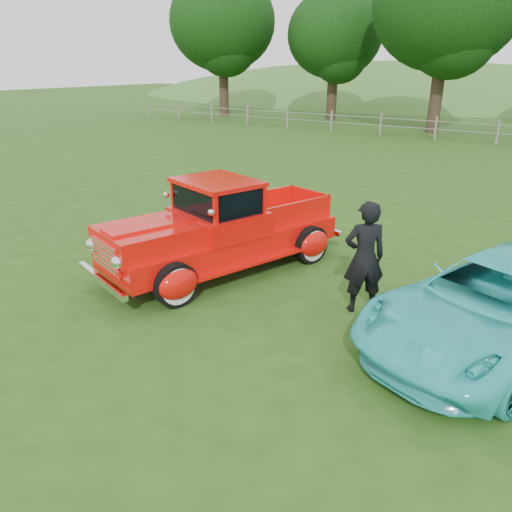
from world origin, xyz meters
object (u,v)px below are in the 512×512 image
Objects in this scene: red_pickup at (221,230)px; teal_sedan at (499,306)px; tree_near_west at (448,2)px; man at (364,258)px; tree_mid_west at (335,34)px; tree_far_west at (222,22)px.

red_pickup is 4.96m from teal_sedan.
man is at bearing -76.56° from tree_near_west.
teal_sedan is 2.49× the size of man.
tree_near_west is (8.00, -3.00, 1.25)m from tree_mid_west.
tree_far_west reaches higher than red_pickup.
tree_near_west reaches higher than teal_sedan.
man is (2.95, -0.11, 0.12)m from red_pickup.
tree_mid_west is 0.81× the size of tree_near_west.
tree_near_west reaches higher than tree_far_west.
teal_sedan is (7.56, -23.23, -6.16)m from tree_near_west.
tree_near_west is 2.28× the size of teal_sedan.
tree_near_west is 5.66× the size of man.
teal_sedan is (4.96, -0.08, -0.16)m from red_pickup.
red_pickup is (18.61, -24.14, -5.69)m from tree_far_west.
red_pickup reaches higher than teal_sedan.
tree_far_west is 2.17× the size of teal_sedan.
red_pickup is (10.61, -26.14, -4.75)m from tree_mid_west.
tree_far_west is 5.40× the size of man.
tree_near_west is at bearing -3.58° from tree_far_west.
tree_near_west is 25.19m from teal_sedan.
tree_mid_west is 1.85× the size of teal_sedan.
tree_near_west reaches higher than red_pickup.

